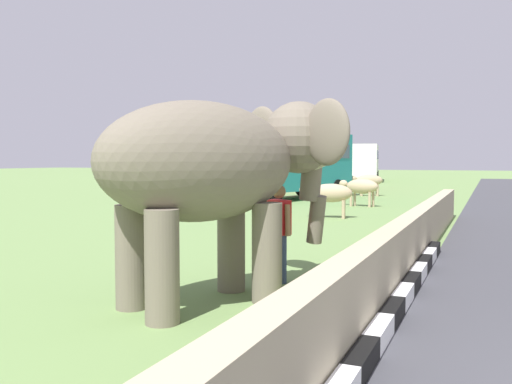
# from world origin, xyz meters

# --- Properties ---
(striped_curb) EXTENTS (16.20, 0.20, 0.24)m
(striped_curb) POSITION_xyz_m (-0.35, 3.31, 0.12)
(striped_curb) COLOR white
(striped_curb) RESTS_ON ground_plane
(barrier_parapet) EXTENTS (28.00, 0.36, 1.00)m
(barrier_parapet) POSITION_xyz_m (2.00, 3.61, 0.50)
(barrier_parapet) COLOR tan
(barrier_parapet) RESTS_ON ground_plane
(elephant) EXTENTS (3.96, 3.42, 3.01)m
(elephant) POSITION_xyz_m (2.00, 5.79, 1.99)
(elephant) COLOR #706656
(elephant) RESTS_ON ground_plane
(person_handler) EXTENTS (0.45, 0.58, 1.66)m
(person_handler) POSITION_xyz_m (3.50, 5.47, 0.93)
(person_handler) COLOR navy
(person_handler) RESTS_ON ground_plane
(bus_teal) EXTENTS (8.94, 4.86, 3.50)m
(bus_teal) POSITION_xyz_m (21.97, 11.93, 2.08)
(bus_teal) COLOR teal
(bus_teal) RESTS_ON ground_plane
(bus_red) EXTENTS (8.74, 3.94, 3.50)m
(bus_red) POSITION_xyz_m (32.93, 14.23, 2.08)
(bus_red) COLOR #B21E1E
(bus_red) RESTS_ON ground_plane
(bus_white) EXTENTS (9.00, 3.94, 3.50)m
(bus_white) POSITION_xyz_m (47.57, 13.50, 2.08)
(bus_white) COLOR silver
(bus_white) RESTS_ON ground_plane
(cow_near) EXTENTS (0.90, 1.93, 1.23)m
(cow_near) POSITION_xyz_m (13.78, 7.47, 0.87)
(cow_near) COLOR tan
(cow_near) RESTS_ON ground_plane
(cow_mid) EXTENTS (0.94, 1.93, 1.23)m
(cow_mid) POSITION_xyz_m (19.09, 7.51, 0.87)
(cow_mid) COLOR tan
(cow_mid) RESTS_ON ground_plane
(cow_far) EXTENTS (1.09, 1.91, 1.23)m
(cow_far) POSITION_xyz_m (26.31, 8.68, 0.87)
(cow_far) COLOR tan
(cow_far) RESTS_ON ground_plane
(hill_east) EXTENTS (29.73, 23.79, 10.86)m
(hill_east) POSITION_xyz_m (55.00, 30.44, 0.00)
(hill_east) COLOR slate
(hill_east) RESTS_ON ground_plane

